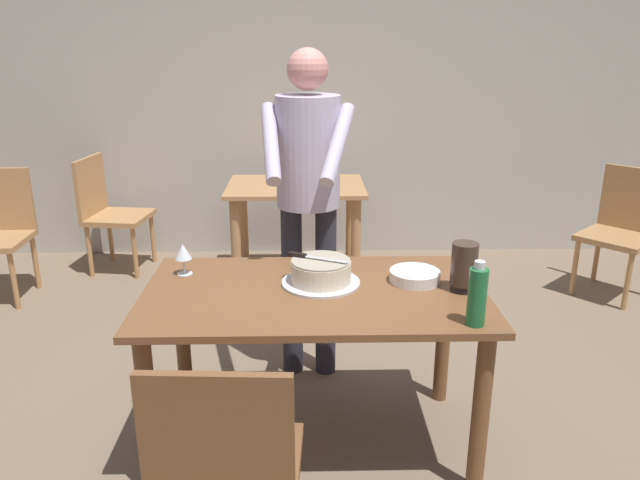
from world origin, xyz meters
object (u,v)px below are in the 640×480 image
object	(u,v)px
cake_knife	(306,256)
person_cutting_cake	(308,182)
hurricane_lamp	(464,267)
chair_near_side	(228,468)
water_bottle	(477,296)
background_table	(296,206)
background_chair_2	(109,209)
cake_on_platter	(321,273)
plate_stack	(415,276)
wine_glass_near	(183,253)
main_dining_table	(314,316)
background_chair_1	(622,227)

from	to	relation	value
cake_knife	person_cutting_cake	bearing A→B (deg)	88.46
hurricane_lamp	chair_near_side	size ratio (longest dim) A/B	0.23
cake_knife	hurricane_lamp	world-z (taller)	hurricane_lamp
water_bottle	hurricane_lamp	size ratio (longest dim) A/B	1.19
background_table	background_chair_2	world-z (taller)	background_chair_2
cake_on_platter	plate_stack	xyz separation A→B (m)	(0.41, 0.02, -0.03)
background_chair_2	wine_glass_near	bearing A→B (deg)	-64.09
main_dining_table	background_chair_1	distance (m)	2.77
wine_glass_near	person_cutting_cake	bearing A→B (deg)	37.31
background_table	person_cutting_cake	bearing A→B (deg)	-86.37
hurricane_lamp	chair_near_side	xyz separation A→B (m)	(-0.90, -0.77, -0.37)
plate_stack	chair_near_side	bearing A→B (deg)	-129.39
chair_near_side	cake_on_platter	bearing A→B (deg)	70.16
background_table	water_bottle	bearing A→B (deg)	-73.25
main_dining_table	cake_knife	size ratio (longest dim) A/B	5.66
cake_on_platter	person_cutting_cake	xyz separation A→B (m)	(-0.05, 0.55, 0.27)
main_dining_table	person_cutting_cake	world-z (taller)	person_cutting_cake
chair_near_side	background_table	xyz separation A→B (m)	(0.17, 2.78, 0.09)
cake_on_platter	person_cutting_cake	size ratio (longest dim) A/B	0.20
hurricane_lamp	person_cutting_cake	distance (m)	0.93
cake_knife	background_chair_2	size ratio (longest dim) A/B	0.28
hurricane_lamp	person_cutting_cake	xyz separation A→B (m)	(-0.65, 0.64, 0.22)
main_dining_table	background_table	world-z (taller)	main_dining_table
water_bottle	hurricane_lamp	distance (m)	0.32
plate_stack	hurricane_lamp	world-z (taller)	hurricane_lamp
cake_knife	background_chair_1	bearing A→B (deg)	35.37
main_dining_table	background_chair_2	distance (m)	2.74
background_chair_1	main_dining_table	bearing A→B (deg)	-142.51
water_bottle	background_table	world-z (taller)	water_bottle
wine_glass_near	hurricane_lamp	bearing A→B (deg)	-10.04
water_bottle	hurricane_lamp	bearing A→B (deg)	84.35
person_cutting_cake	chair_near_side	distance (m)	1.55
water_bottle	background_chair_1	size ratio (longest dim) A/B	0.28
chair_near_side	background_chair_1	distance (m)	3.50
background_chair_1	hurricane_lamp	bearing A→B (deg)	-132.76
cake_on_platter	chair_near_side	world-z (taller)	chair_near_side
cake_on_platter	background_chair_2	world-z (taller)	background_chair_2
cake_knife	background_table	world-z (taller)	cake_knife
wine_glass_near	background_table	xyz separation A→B (m)	(0.47, 1.80, -0.28)
cake_knife	hurricane_lamp	bearing A→B (deg)	-10.03
water_bottle	cake_knife	bearing A→B (deg)	145.28
background_table	background_chair_1	size ratio (longest dim) A/B	1.11
cake_on_platter	plate_stack	bearing A→B (deg)	2.44
cake_knife	plate_stack	size ratio (longest dim) A/B	1.16
plate_stack	background_table	size ratio (longest dim) A/B	0.22
cake_on_platter	person_cutting_cake	world-z (taller)	person_cutting_cake
person_cutting_cake	background_chair_2	world-z (taller)	person_cutting_cake
hurricane_lamp	background_chair_1	xyz separation A→B (m)	(1.57, 1.70, -0.37)
cake_on_platter	wine_glass_near	size ratio (longest dim) A/B	2.36
main_dining_table	background_chair_1	bearing A→B (deg)	37.49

